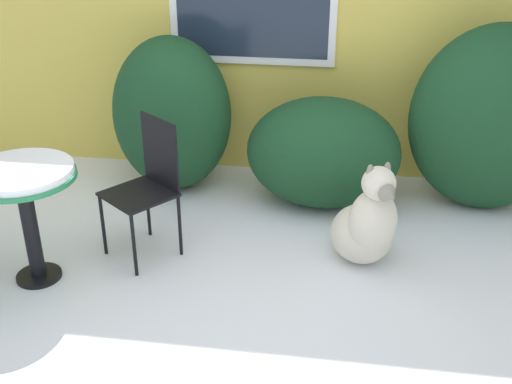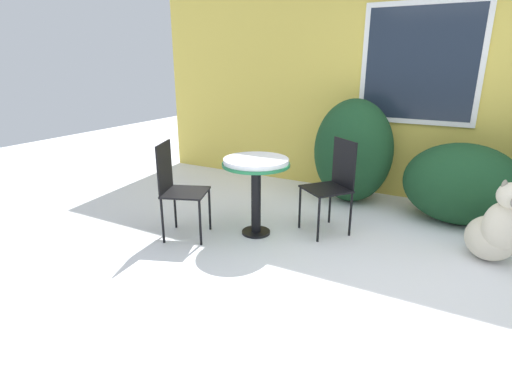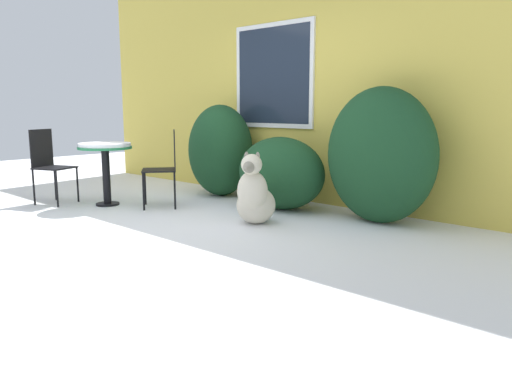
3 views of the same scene
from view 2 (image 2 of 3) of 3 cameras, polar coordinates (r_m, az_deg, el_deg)
ground_plane at (r=3.56m, az=18.51°, el=-11.44°), size 16.00×16.00×0.00m
house_wall at (r=5.30m, az=25.11°, el=15.85°), size 8.00×0.10×3.25m
shrub_left at (r=5.09m, az=13.68°, el=5.69°), size 0.96×0.85×1.28m
shrub_middle at (r=4.81m, az=27.25°, el=1.00°), size 1.20×0.79×0.88m
patio_table at (r=3.94m, az=0.00°, el=2.81°), size 0.67×0.67×0.79m
patio_chair_near_table at (r=4.12m, az=10.93°, el=1.39°), size 0.58×0.58×0.96m
patio_chair_far_side at (r=4.00m, az=-11.15°, el=0.86°), size 0.53×0.53×0.96m
dog at (r=4.07m, az=31.06°, el=-4.76°), size 0.57×0.65×0.79m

